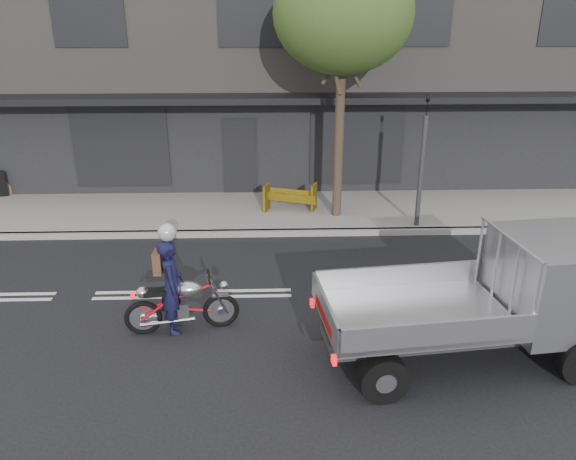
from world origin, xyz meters
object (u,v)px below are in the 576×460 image
Objects in this scene: street_tree at (343,14)px; rider at (172,286)px; motorcycle at (182,303)px; flatbed_ute at (530,288)px; construction_barrier at (291,199)px; traffic_light_pole at (421,169)px.

rider is (-3.55, -5.53, -4.39)m from street_tree.
motorcycle is 5.89m from flatbed_ute.
street_tree is 8.04m from motorcycle.
construction_barrier is (-1.25, 0.20, -4.73)m from street_tree.
flatbed_ute is 7.60m from construction_barrier.
rider is 1.25× the size of construction_barrier.
flatbed_ute is at bearing -107.60° from rider.
motorcycle is 0.42× the size of flatbed_ute.
rider is 6.01m from flatbed_ute.
flatbed_ute is (5.78, -0.91, 0.69)m from motorcycle.
flatbed_ute is (0.38, -5.60, -0.42)m from traffic_light_pole.
street_tree is at bearing 156.97° from traffic_light_pole.
traffic_light_pole is 3.59m from construction_barrier.
rider is at bearing -139.85° from traffic_light_pole.
motorcycle is at bearing -121.57° from street_tree.
flatbed_ute is 3.44× the size of construction_barrier.
street_tree is 1.39× the size of flatbed_ute.
traffic_light_pole is at bearing 87.33° from flatbed_ute.
flatbed_ute reaches higher than construction_barrier.
street_tree reaches higher than flatbed_ute.
construction_barrier is at bearing 112.07° from flatbed_ute.
rider reaches higher than motorcycle.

